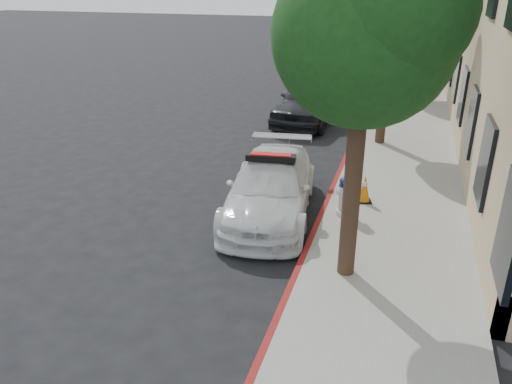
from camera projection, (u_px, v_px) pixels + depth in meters
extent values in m
plane|color=black|center=(231.00, 212.00, 11.59)|extent=(120.00, 120.00, 0.00)
cube|color=gray|center=(405.00, 115.00, 19.36)|extent=(3.20, 50.00, 0.15)
cube|color=maroon|center=(365.00, 112.00, 19.77)|extent=(0.12, 50.00, 0.15)
cylinder|color=black|center=(352.00, 187.00, 8.34)|extent=(0.30, 0.30, 3.30)
sphere|color=#153711|center=(365.00, 35.00, 7.36)|extent=(2.80, 2.80, 2.80)
sphere|color=#153711|center=(395.00, 8.00, 6.83)|extent=(2.24, 2.24, 2.24)
sphere|color=#153711|center=(343.00, 52.00, 7.84)|extent=(2.10, 2.10, 2.10)
cylinder|color=black|center=(384.00, 93.00, 15.37)|extent=(0.30, 0.30, 3.19)
sphere|color=#153711|center=(393.00, 10.00, 14.42)|extent=(2.60, 2.60, 2.60)
sphere|color=#153711|center=(380.00, 20.00, 14.90)|extent=(1.95, 1.95, 1.95)
cylinder|color=black|center=(397.00, 53.00, 22.34)|extent=(0.30, 0.30, 3.41)
sphere|color=#153711|center=(395.00, 0.00, 21.82)|extent=(2.25, 2.25, 2.25)
imported|color=white|center=(271.00, 187.00, 11.28)|extent=(2.42, 4.72, 1.31)
cube|color=black|center=(271.00, 158.00, 10.99)|extent=(1.13, 0.42, 0.14)
cube|color=#A50A07|center=(271.00, 155.00, 10.97)|extent=(0.92, 0.34, 0.06)
imported|color=black|center=(310.00, 100.00, 18.53)|extent=(2.32, 4.93, 1.63)
imported|color=black|center=(361.00, 68.00, 24.84)|extent=(2.00, 5.04, 1.63)
cylinder|color=silver|center=(344.00, 212.00, 11.13)|extent=(0.35, 0.35, 0.11)
cylinder|color=silver|center=(345.00, 198.00, 10.99)|extent=(0.26, 0.26, 0.60)
ellipsoid|color=navy|center=(346.00, 181.00, 10.83)|extent=(0.28, 0.28, 0.20)
cylinder|color=silver|center=(345.00, 192.00, 10.93)|extent=(0.39, 0.24, 0.11)
cylinder|color=silver|center=(345.00, 192.00, 10.93)|extent=(0.17, 0.22, 0.11)
cube|color=black|center=(363.00, 201.00, 11.79)|extent=(0.43, 0.43, 0.03)
cone|color=orange|center=(365.00, 188.00, 11.66)|extent=(0.27, 0.27, 0.63)
cylinder|color=white|center=(365.00, 184.00, 11.61)|extent=(0.14, 0.14, 0.10)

